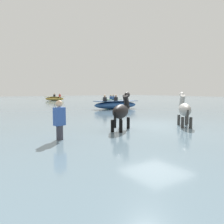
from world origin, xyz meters
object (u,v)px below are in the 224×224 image
Objects in this scene: boat_mid_channel at (111,102)px; channel_buoy at (60,114)px; horse_trailing_grey at (184,111)px; person_onlooker_left at (60,126)px; horse_lead_black at (121,112)px; boat_distant_east at (55,99)px; boat_near_port at (116,105)px.

channel_buoy is (-8.05, -7.05, -0.13)m from boat_mid_channel.
person_onlooker_left is at bearing 175.57° from horse_trailing_grey.
channel_buoy is (2.07, 5.25, -0.23)m from person_onlooker_left.
horse_trailing_grey is 6.49m from channel_buoy.
boat_mid_channel is 15.94m from person_onlooker_left.
horse_trailing_grey is at bearing -4.43° from person_onlooker_left.
boat_mid_channel is at bearing 57.61° from horse_lead_black.
person_onlooker_left is 5.65m from channel_buoy.
boat_distant_east is 3.28× the size of channel_buoy.
horse_trailing_grey is at bearing -15.57° from horse_lead_black.
boat_mid_channel is at bearing 41.19° from channel_buoy.
boat_near_port is (2.75, 8.84, -0.31)m from horse_trailing_grey.
boat_distant_east is at bearing 86.22° from boat_near_port.
horse_lead_black is 4.96m from channel_buoy.
boat_mid_channel is (4.91, 12.71, -0.33)m from horse_trailing_grey.
boat_near_port is 4.51× the size of channel_buoy.
boat_near_port is at bearing 56.14° from horse_lead_black.
horse_trailing_grey is 1.14× the size of person_onlooker_left.
boat_mid_channel reaches higher than channel_buoy.
boat_distant_east is at bearing 94.45° from boat_mid_channel.
horse_lead_black is at bearing -123.86° from boat_near_port.
horse_lead_black is at bearing 164.43° from horse_trailing_grey.
boat_distant_east is 17.13m from boat_near_port.
horse_trailing_grey reaches higher than person_onlooker_left.
horse_trailing_grey is 0.52× the size of boat_mid_channel.
boat_distant_east is 13.26m from boat_mid_channel.
boat_distant_east is (6.56, 25.19, -0.34)m from horse_lead_black.
horse_lead_black is 0.53× the size of boat_mid_channel.
person_onlooker_left is at bearing -111.55° from channel_buoy.
channel_buoy is (-5.90, -3.18, -0.15)m from boat_near_port.
boat_distant_east is at bearing 81.49° from horse_trailing_grey.
person_onlooker_left is (-9.10, -25.53, 0.11)m from boat_distant_east.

